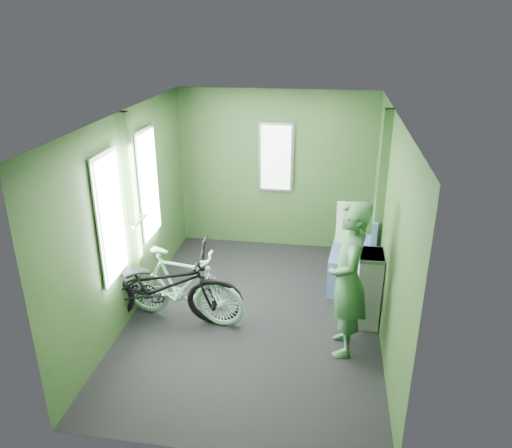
{
  "coord_description": "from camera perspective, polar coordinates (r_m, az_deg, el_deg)",
  "views": [
    {
      "loc": [
        0.76,
        -4.88,
        3.19
      ],
      "look_at": [
        0.0,
        0.1,
        1.1
      ],
      "focal_mm": 35.0,
      "sensor_mm": 36.0,
      "label": 1
    }
  ],
  "objects": [
    {
      "name": "bicycle_black",
      "position": [
        5.83,
        -10.63,
        -11.04
      ],
      "size": [
        1.89,
        0.88,
        1.06
      ],
      "primitive_type": "imported",
      "rotation": [
        0.0,
        -0.15,
        1.63
      ],
      "color": "black",
      "rests_on": "ground"
    },
    {
      "name": "waste_box",
      "position": [
        5.66,
        12.72,
        -7.23
      ],
      "size": [
        0.25,
        0.36,
        0.86
      ],
      "primitive_type": "cube",
      "color": "gray",
      "rests_on": "ground"
    },
    {
      "name": "room",
      "position": [
        5.28,
        -0.5,
        3.14
      ],
      "size": [
        4.0,
        4.02,
        2.31
      ],
      "color": "black",
      "rests_on": "ground"
    },
    {
      "name": "bench_seat",
      "position": [
        6.52,
        11.21,
        -4.21
      ],
      "size": [
        0.63,
        1.02,
        1.02
      ],
      "rotation": [
        0.0,
        0.0,
        -0.09
      ],
      "color": "navy",
      "rests_on": "ground"
    },
    {
      "name": "bicycle_mint",
      "position": [
        5.85,
        -8.29,
        -10.77
      ],
      "size": [
        1.53,
        0.7,
        0.91
      ],
      "primitive_type": "imported",
      "rotation": [
        0.0,
        -0.06,
        1.41
      ],
      "color": "#9BD9BB",
      "rests_on": "ground"
    },
    {
      "name": "passenger",
      "position": [
        5.0,
        10.47,
        -6.25
      ],
      "size": [
        0.41,
        0.66,
        1.62
      ],
      "rotation": [
        0.0,
        0.0,
        -1.53
      ],
      "color": "#315A37",
      "rests_on": "ground"
    }
  ]
}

